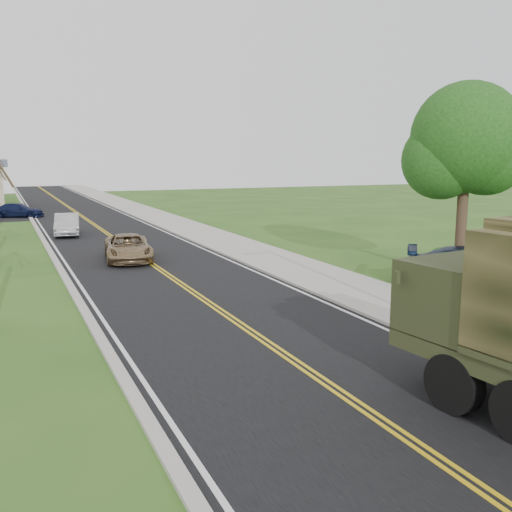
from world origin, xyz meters
TOP-DOWN VIEW (x-y plane):
  - ground at (0.00, 0.00)m, footprint 160.00×160.00m
  - road at (0.00, 40.00)m, footprint 8.00×120.00m
  - curb_right at (4.15, 40.00)m, footprint 0.30×120.00m
  - sidewalk_right at (5.90, 40.00)m, footprint 3.20×120.00m
  - curb_left at (-4.15, 40.00)m, footprint 0.30×120.00m
  - leafy_tree at (11.00, 10.01)m, footprint 4.83×4.50m
  - suv_champagne at (-0.80, 20.01)m, footprint 2.78×4.93m
  - sedan_silver at (-2.51, 30.95)m, footprint 2.04×4.46m
  - pickup_navy at (10.33, 8.15)m, footprint 5.73×5.31m
  - lot_car_navy at (-5.00, 44.54)m, footprint 4.47×3.16m

SIDE VIEW (x-z plane):
  - ground at x=0.00m, z-range 0.00..0.00m
  - road at x=0.00m, z-range 0.00..0.01m
  - sidewalk_right at x=5.90m, z-range 0.00..0.10m
  - curb_left at x=-4.15m, z-range 0.00..0.10m
  - curb_right at x=4.15m, z-range 0.00..0.12m
  - lot_car_navy at x=-5.00m, z-range 0.00..1.20m
  - suv_champagne at x=-0.80m, z-range 0.00..1.30m
  - sedan_silver at x=-2.51m, z-range 0.00..1.42m
  - pickup_navy at x=10.33m, z-range 0.00..1.62m
  - leafy_tree at x=11.00m, z-range 1.44..9.54m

